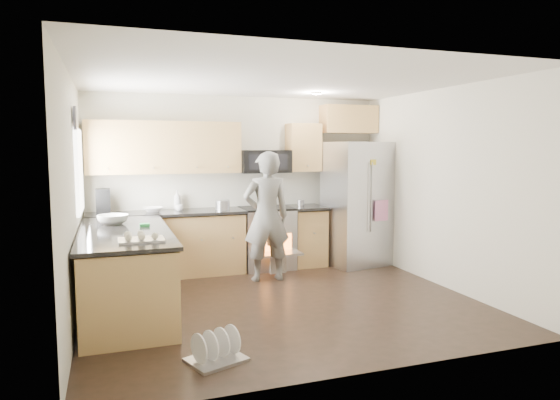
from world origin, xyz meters
name	(u,v)px	position (x,y,z in m)	size (l,w,h in m)	color
ground	(281,302)	(0.00, 0.00, 0.00)	(4.50, 4.50, 0.00)	black
room_shell	(278,161)	(-0.04, 0.02, 1.67)	(4.54, 4.04, 2.62)	beige
back_cabinet_run	(204,207)	(-0.59, 1.75, 0.96)	(4.45, 0.64, 2.50)	#B88249
peninsula	(126,271)	(-1.75, 0.25, 0.46)	(0.96, 2.36, 1.04)	#B88249
stove_range	(267,224)	(0.35, 1.69, 0.68)	(0.76, 0.97, 1.79)	#B7B7BC
refrigerator	(358,204)	(1.77, 1.46, 0.96)	(1.05, 0.88, 1.91)	#B7B7BC
person	(266,216)	(0.13, 1.01, 0.89)	(0.65, 0.43, 1.78)	slate
dish_rack	(216,353)	(-1.07, -1.38, 0.08)	(0.56, 0.51, 0.29)	#B7B7BC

